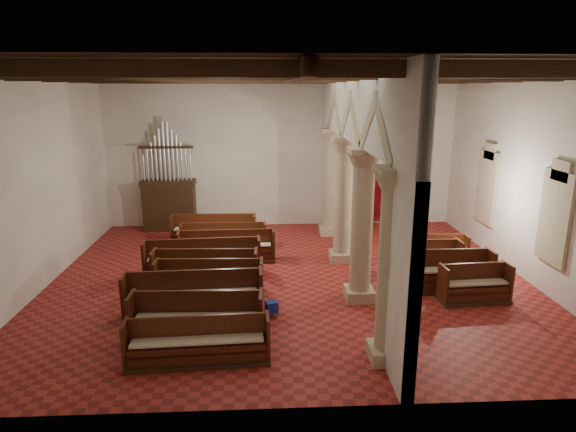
{
  "coord_description": "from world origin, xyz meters",
  "views": [
    {
      "loc": [
        -0.73,
        -13.37,
        5.5
      ],
      "look_at": [
        -0.02,
        0.5,
        1.81
      ],
      "focal_mm": 30.0,
      "sensor_mm": 36.0,
      "label": 1
    }
  ],
  "objects_px": {
    "processional_banner": "(406,219)",
    "nave_pew_0": "(198,348)",
    "lectern": "(187,215)",
    "pipe_organ": "(169,196)",
    "aisle_pew_0": "(474,289)"
  },
  "relations": [
    {
      "from": "lectern",
      "to": "nave_pew_0",
      "type": "relative_size",
      "value": 0.47
    },
    {
      "from": "pipe_organ",
      "to": "aisle_pew_0",
      "type": "height_order",
      "value": "pipe_organ"
    },
    {
      "from": "pipe_organ",
      "to": "nave_pew_0",
      "type": "distance_m",
      "value": 10.26
    },
    {
      "from": "nave_pew_0",
      "to": "pipe_organ",
      "type": "bearing_deg",
      "value": 100.43
    },
    {
      "from": "lectern",
      "to": "nave_pew_0",
      "type": "bearing_deg",
      "value": -66.12
    },
    {
      "from": "processional_banner",
      "to": "aisle_pew_0",
      "type": "distance_m",
      "value": 5.6
    },
    {
      "from": "pipe_organ",
      "to": "nave_pew_0",
      "type": "bearing_deg",
      "value": -76.53
    },
    {
      "from": "lectern",
      "to": "nave_pew_0",
      "type": "height_order",
      "value": "lectern"
    },
    {
      "from": "processional_banner",
      "to": "aisle_pew_0",
      "type": "height_order",
      "value": "processional_banner"
    },
    {
      "from": "processional_banner",
      "to": "nave_pew_0",
      "type": "bearing_deg",
      "value": -112.31
    },
    {
      "from": "pipe_organ",
      "to": "aisle_pew_0",
      "type": "xyz_separation_m",
      "value": [
        9.32,
        -7.31,
        -1.03
      ]
    },
    {
      "from": "pipe_organ",
      "to": "processional_banner",
      "type": "bearing_deg",
      "value": -10.83
    },
    {
      "from": "lectern",
      "to": "processional_banner",
      "type": "distance_m",
      "value": 8.57
    },
    {
      "from": "processional_banner",
      "to": "nave_pew_0",
      "type": "xyz_separation_m",
      "value": [
        -6.69,
        -8.19,
        -0.43
      ]
    },
    {
      "from": "lectern",
      "to": "aisle_pew_0",
      "type": "xyz_separation_m",
      "value": [
        8.65,
        -7.3,
        -0.24
      ]
    }
  ]
}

